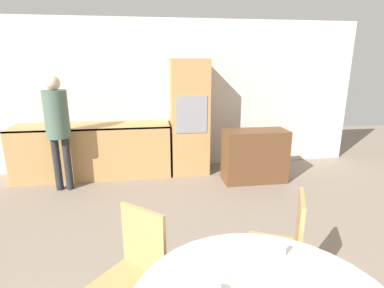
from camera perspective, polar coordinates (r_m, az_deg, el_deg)
wall_back at (r=5.39m, az=-4.28°, el=9.06°), size 6.86×0.05×2.60m
kitchen_counter at (r=5.29m, az=-18.20°, el=-1.13°), size 2.53×0.60×0.89m
oven_unit at (r=5.14m, az=-0.54°, el=5.08°), size 0.63×0.59×1.94m
sideboard at (r=4.94m, az=11.83°, el=-2.22°), size 1.01×0.45×0.85m
chair_far_left at (r=2.26m, az=-10.75°, el=-22.18°), size 0.56×0.56×0.94m
chair_far_right at (r=2.56m, az=17.23°, el=-17.62°), size 0.53×0.53×0.94m
person_standing at (r=4.75m, az=-24.27°, el=3.95°), size 0.34×0.34×1.71m
salt_shaker at (r=2.03m, az=17.02°, el=-18.64°), size 0.03×0.03×0.09m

